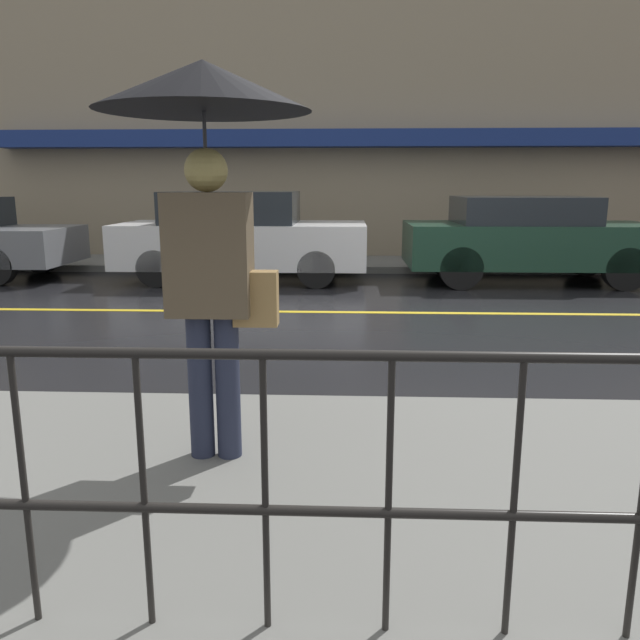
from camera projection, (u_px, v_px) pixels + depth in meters
ground_plane at (420, 313)px, 8.20m from camera, size 80.00×80.00×0.00m
sidewalk_near at (532, 496)px, 3.24m from camera, size 28.00×2.71×0.13m
sidewalk_far at (394, 264)px, 12.77m from camera, size 28.00×1.97×0.13m
lane_marking at (420, 313)px, 8.20m from camera, size 25.20×0.12×0.01m
building_storefront at (394, 124)px, 13.25m from camera, size 28.00×0.85×5.89m
pedestrian at (206, 146)px, 3.23m from camera, size 1.11×1.11×2.14m
car_white at (241, 236)px, 10.88m from camera, size 4.26×1.84×1.54m
car_dark_green at (527, 238)px, 10.67m from camera, size 4.18×1.91×1.46m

